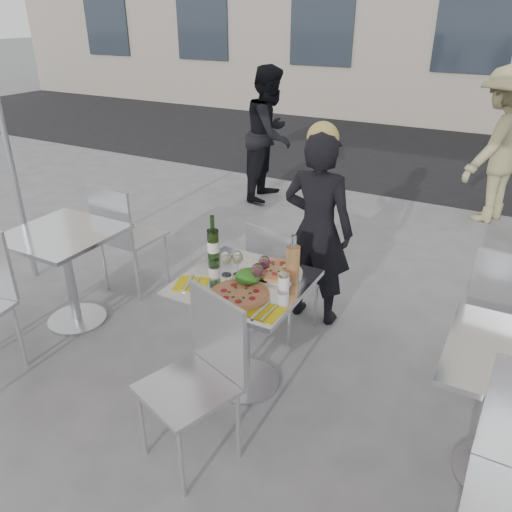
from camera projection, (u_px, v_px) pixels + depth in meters
The scene contains 23 objects.
ground at pixel (245, 382), 3.23m from camera, with size 80.00×80.00×0.00m, color slate.
street_asphalt at pixel (438, 154), 8.35m from camera, with size 24.00×5.00×0.00m, color black.
main_table at pixel (244, 312), 2.99m from camera, with size 0.72×0.72×0.75m.
side_table_left at pixel (66, 259), 3.64m from camera, with size 0.72×0.72×0.75m.
chair_far at pixel (278, 272), 3.52m from camera, with size 0.46×0.47×0.86m.
chair_near at pixel (202, 367), 2.52m from camera, with size 0.53×0.54×0.92m.
side_chair_lfar at pixel (123, 230), 4.05m from camera, with size 0.45×0.46×0.95m.
side_chair_rfar at pixel (510, 311), 2.91m from camera, with size 0.50×0.51×0.99m.
woman_diner at pixel (317, 230), 3.63m from camera, with size 0.53×0.35×1.46m, color black.
pedestrian_a at pixel (270, 134), 6.10m from camera, with size 0.78×0.61×1.61m, color black.
pedestrian_b at pixel (499, 146), 5.41m from camera, with size 1.09×0.63×1.69m, color #9A9463.
pizza_near at pixel (240, 294), 2.75m from camera, with size 0.33×0.33×0.02m.
pizza_far at pixel (276, 271), 2.99m from camera, with size 0.32×0.32×0.03m.
salad_plate at pixel (248, 278), 2.87m from camera, with size 0.22×0.22×0.09m.
wine_bottle at pixel (213, 243), 3.11m from camera, with size 0.07×0.08×0.29m.
carafe at pixel (293, 263), 2.86m from camera, with size 0.08×0.08×0.29m.
sugar_shaker at pixel (284, 282), 2.78m from camera, with size 0.06×0.06×0.11m.
wineglass_white_a at pixel (226, 258), 2.93m from camera, with size 0.07×0.07×0.16m.
wineglass_white_b at pixel (237, 258), 2.93m from camera, with size 0.07×0.07×0.16m.
wineglass_red_a at pixel (257, 271), 2.78m from camera, with size 0.07×0.07×0.16m.
wineglass_red_b at pixel (264, 263), 2.87m from camera, with size 0.07×0.07×0.16m.
napkin_left at pixel (191, 284), 2.87m from camera, with size 0.23×0.23×0.01m.
napkin_right at pixel (264, 311), 2.61m from camera, with size 0.19×0.20×0.01m.
Camera 1 is at (1.28, -2.19, 2.17)m, focal length 35.00 mm.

